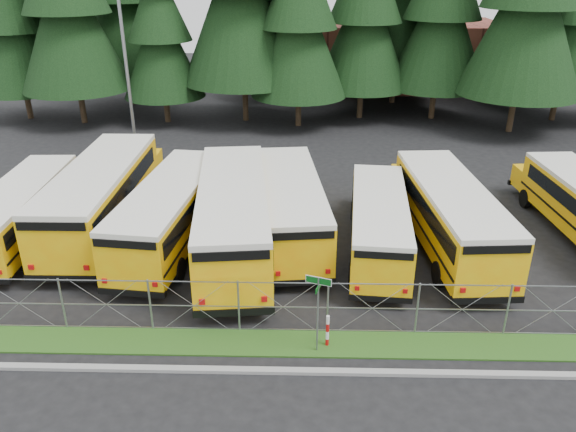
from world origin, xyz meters
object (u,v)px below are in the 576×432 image
object	(u,v)px
bus_3	(234,217)
striped_bollard	(327,331)
street_sign	(318,299)
light_standard	(127,72)
bus_4	(291,207)
bus_2	(174,213)
bus_0	(26,211)
bus_6	(447,215)
bus_5	(378,224)
bus_1	(104,197)

from	to	relation	value
bus_3	striped_bollard	bearing A→B (deg)	-66.35
street_sign	light_standard	size ratio (longest dim) A/B	0.28
striped_bollard	light_standard	distance (m)	22.20
bus_3	bus_4	distance (m)	2.85
bus_3	bus_2	bearing A→B (deg)	159.83
striped_bollard	light_standard	xyz separation A→B (m)	(-11.30, 18.47, 4.90)
bus_0	bus_6	bearing A→B (deg)	-3.00
bus_4	striped_bollard	world-z (taller)	bus_4
light_standard	bus_5	bearing A→B (deg)	-40.72
bus_0	bus_4	distance (m)	11.91
bus_5	bus_3	bearing A→B (deg)	-174.15
bus_0	bus_3	distance (m)	9.55
street_sign	striped_bollard	distance (m)	1.50
bus_2	street_sign	world-z (taller)	bus_2
bus_4	light_standard	distance (m)	14.91
bus_2	bus_5	bearing A→B (deg)	2.24
bus_2	striped_bollard	xyz separation A→B (m)	(6.52, -7.29, -0.86)
bus_0	bus_5	bearing A→B (deg)	-5.31
bus_5	striped_bollard	xyz separation A→B (m)	(-2.41, -6.67, -0.70)
bus_2	bus_3	bearing A→B (deg)	-7.81
bus_6	light_standard	world-z (taller)	light_standard
bus_1	bus_3	world-z (taller)	bus_3
bus_1	striped_bollard	size ratio (longest dim) A/B	10.20
bus_3	striped_bollard	size ratio (longest dim) A/B	10.25
bus_0	street_sign	size ratio (longest dim) A/B	3.61
bus_4	bus_5	world-z (taller)	bus_4
bus_2	street_sign	xyz separation A→B (m)	(6.18, -7.56, 0.57)
striped_bollard	bus_2	bearing A→B (deg)	131.80
bus_1	street_sign	xyz separation A→B (m)	(9.68, -8.95, 0.43)
bus_1	bus_5	xyz separation A→B (m)	(12.44, -2.01, -0.30)
bus_2	bus_3	distance (m)	2.83
bus_5	bus_2	bearing A→B (deg)	-178.72
bus_4	bus_6	world-z (taller)	bus_6
bus_0	bus_4	bearing A→B (deg)	0.59
bus_1	bus_5	bearing A→B (deg)	-9.52
bus_6	street_sign	bearing A→B (deg)	-131.62
bus_3	striped_bollard	world-z (taller)	bus_3
bus_3	bus_5	size ratio (longest dim) A/B	1.24
bus_3	bus_6	world-z (taller)	bus_3
bus_4	bus_3	bearing A→B (deg)	-154.38
bus_4	bus_1	bearing A→B (deg)	169.85
bus_1	striped_bollard	distance (m)	13.30
striped_bollard	bus_1	bearing A→B (deg)	139.11
street_sign	bus_5	bearing A→B (deg)	68.29
bus_2	bus_4	xyz separation A→B (m)	(5.15, 0.82, -0.02)
bus_0	bus_3	xyz separation A→B (m)	(9.49, -0.98, 0.28)
bus_3	bus_5	bearing A→B (deg)	-5.56
bus_1	bus_3	distance (m)	6.58
light_standard	striped_bollard	bearing A→B (deg)	-58.55
bus_2	bus_4	size ratio (longest dim) A/B	1.02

